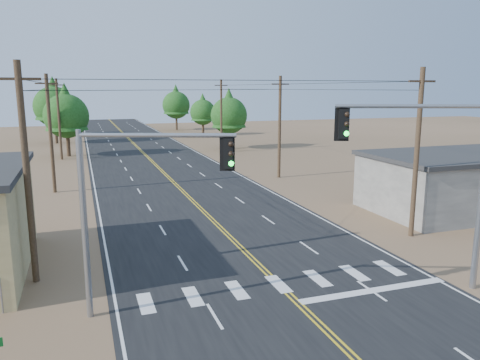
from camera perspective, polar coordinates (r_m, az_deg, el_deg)
name	(u,v)px	position (r m, az deg, el deg)	size (l,w,h in m)	color
road	(180,188)	(42.12, -7.34, -1.02)	(15.00, 200.00, 0.02)	black
building_right	(472,182)	(38.47, 26.45, -0.25)	(15.00, 8.00, 4.00)	#9B988D
utility_pole_left_near	(27,173)	(22.80, -24.55, 0.80)	(1.80, 0.30, 10.00)	#4C3826
utility_pole_left_mid	(50,133)	(42.60, -22.11, 5.34)	(1.80, 0.30, 10.00)	#4C3826
utility_pole_left_far	(59,119)	(62.53, -21.21, 7.00)	(1.80, 0.30, 10.00)	#4C3826
utility_pole_right_near	(417,152)	(29.37, 20.75, 3.18)	(1.80, 0.30, 10.00)	#4C3826
utility_pole_right_mid	(280,126)	(46.45, 4.85, 6.53)	(1.80, 0.30, 10.00)	#4C3826
utility_pole_right_far	(221,115)	(65.21, -2.29, 7.87)	(1.80, 0.30, 10.00)	#4C3826
signal_mast_left	(127,194)	(17.88, -13.63, -1.66)	(5.54, 2.30, 7.34)	gray
signal_mast_right	(441,165)	(21.74, 23.27, 1.69)	(6.16, 2.55, 8.30)	gray
tree_left_near	(66,111)	(65.34, -20.46, 7.83)	(5.73, 5.73, 9.56)	#3F2D1E
tree_left_mid	(54,102)	(81.61, -21.75, 8.78)	(6.45, 6.45, 10.75)	#3F2D1E
tree_left_far	(74,113)	(97.50, -19.58, 7.65)	(3.91, 3.91, 6.52)	#3F2D1E
tree_right_near	(229,112)	(68.90, -1.36, 8.31)	(5.33, 5.33, 8.89)	#3F2D1E
tree_right_mid	(203,110)	(89.10, -4.56, 8.55)	(4.77, 4.77, 7.94)	#3F2D1E
tree_right_far	(176,102)	(101.46, -7.81, 9.38)	(5.79, 5.79, 9.65)	#3F2D1E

